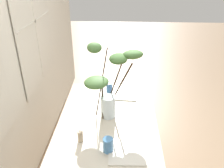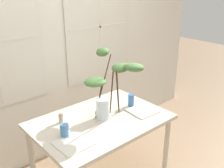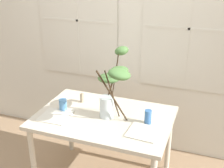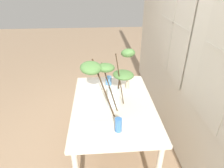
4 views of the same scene
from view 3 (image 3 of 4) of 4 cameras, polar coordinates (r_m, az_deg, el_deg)
The scene contains 8 objects.
back_wall_with_windows at distance 3.38m, azimuth 3.73°, elevation 9.38°, with size 4.71×0.14×2.71m.
dining_table at distance 2.88m, azimuth -1.59°, elevation -7.66°, with size 1.28×0.88×0.78m.
vase_with_branches at distance 2.63m, azimuth 0.09°, elevation -0.10°, with size 0.46×0.56×0.69m.
drinking_glass_blue_left at distance 2.95m, azimuth -9.40°, elevation -3.98°, with size 0.08×0.08×0.12m, color #4C84BC.
drinking_glass_blue_right at distance 2.71m, azimuth 6.93°, elevation -6.31°, with size 0.06×0.06×0.13m, color #386BAD.
plate_square_left at distance 2.88m, azimuth -10.84°, elevation -6.08°, with size 0.27×0.27×0.01m, color silver.
plate_square_right at distance 2.60m, azimuth 6.03°, elevation -9.19°, with size 0.26×0.26×0.01m, color silver.
pillar_candle at distance 3.09m, azimuth -5.77°, elevation -2.67°, with size 0.04×0.04×0.11m.
Camera 3 is at (0.92, -2.29, 2.17)m, focal length 47.54 mm.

